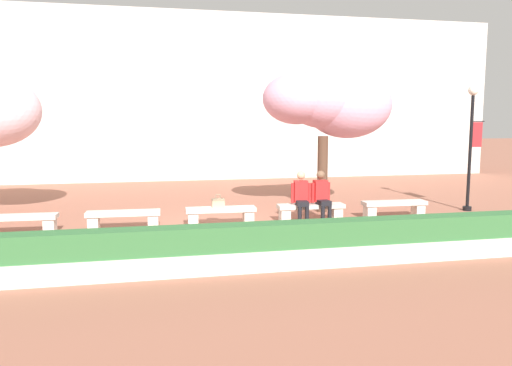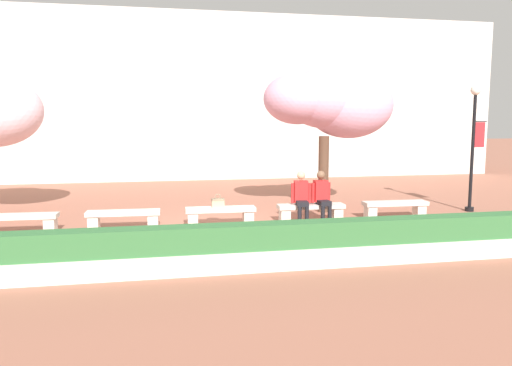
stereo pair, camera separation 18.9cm
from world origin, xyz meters
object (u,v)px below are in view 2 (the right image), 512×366
(person_seated_right, at_px, (322,195))
(person_seated_left, at_px, (301,195))
(lamp_post_with_banner, at_px, (474,136))
(stone_bench_center, at_px, (221,213))
(stone_bench_west_end, at_px, (19,221))
(stone_bench_near_east, at_px, (311,210))
(cherry_tree_main, at_px, (330,102))
(stone_bench_near_west, at_px, (124,217))
(stone_bench_east_end, at_px, (395,207))
(handbag, at_px, (218,202))

(person_seated_right, bearing_deg, person_seated_left, 179.95)
(lamp_post_with_banner, bearing_deg, person_seated_right, -172.50)
(stone_bench_center, bearing_deg, stone_bench_west_end, -180.00)
(stone_bench_near_east, height_order, cherry_tree_main, cherry_tree_main)
(stone_bench_near_west, xyz_separation_m, stone_bench_east_end, (6.89, 0.00, 0.00))
(stone_bench_center, distance_m, person_seated_right, 2.59)
(stone_bench_center, bearing_deg, stone_bench_near_east, 0.00)
(stone_bench_near_west, relative_size, lamp_post_with_banner, 0.49)
(stone_bench_near_west, distance_m, stone_bench_east_end, 6.89)
(cherry_tree_main, height_order, lamp_post_with_banner, cherry_tree_main)
(stone_bench_near_east, bearing_deg, stone_bench_west_end, -180.00)
(person_seated_left, bearing_deg, handbag, 179.31)
(stone_bench_center, xyz_separation_m, stone_bench_east_end, (4.59, 0.00, 0.00))
(cherry_tree_main, bearing_deg, stone_bench_near_east, -124.69)
(stone_bench_west_end, bearing_deg, stone_bench_near_west, 0.00)
(stone_bench_near_west, relative_size, cherry_tree_main, 0.43)
(stone_bench_west_end, xyz_separation_m, stone_bench_center, (4.59, 0.00, 0.00))
(handbag, distance_m, lamp_post_with_banner, 7.42)
(stone_bench_west_end, distance_m, person_seated_right, 7.17)
(stone_bench_near_west, height_order, stone_bench_center, same)
(stone_bench_west_end, xyz_separation_m, stone_bench_near_west, (2.30, 0.00, 0.00))
(stone_bench_near_east, relative_size, person_seated_right, 1.33)
(stone_bench_west_end, distance_m, lamp_post_with_banner, 11.91)
(stone_bench_west_end, xyz_separation_m, person_seated_left, (6.62, -0.05, 0.40))
(stone_bench_near_west, xyz_separation_m, lamp_post_with_banner, (9.46, 0.55, 1.83))
(stone_bench_center, xyz_separation_m, person_seated_right, (2.56, -0.05, 0.40))
(person_seated_right, bearing_deg, stone_bench_center, 178.80)
(person_seated_right, relative_size, handbag, 3.81)
(stone_bench_east_end, bearing_deg, person_seated_left, -178.82)
(stone_bench_west_end, relative_size, stone_bench_near_west, 1.00)
(stone_bench_center, height_order, cherry_tree_main, cherry_tree_main)
(stone_bench_near_west, bearing_deg, cherry_tree_main, 13.64)
(stone_bench_west_end, distance_m, person_seated_left, 6.63)
(stone_bench_near_east, xyz_separation_m, cherry_tree_main, (0.93, 1.34, 2.75))
(handbag, bearing_deg, stone_bench_east_end, 0.34)
(stone_bench_near_west, xyz_separation_m, handbag, (2.23, -0.03, 0.28))
(stone_bench_near_east, bearing_deg, handbag, -179.33)
(stone_bench_near_east, relative_size, handbag, 5.05)
(stone_bench_near_west, distance_m, handbag, 2.25)
(stone_bench_center, bearing_deg, lamp_post_with_banner, 4.41)
(stone_bench_near_east, height_order, stone_bench_east_end, same)
(stone_bench_east_end, xyz_separation_m, person_seated_left, (-2.57, -0.05, 0.40))
(person_seated_right, height_order, cherry_tree_main, cherry_tree_main)
(stone_bench_west_end, height_order, lamp_post_with_banner, lamp_post_with_banner)
(person_seated_left, bearing_deg, cherry_tree_main, 49.32)
(stone_bench_near_east, height_order, person_seated_left, person_seated_left)
(stone_bench_near_west, distance_m, person_seated_left, 4.34)
(stone_bench_near_west, height_order, cherry_tree_main, cherry_tree_main)
(stone_bench_near_east, bearing_deg, stone_bench_east_end, 0.00)
(stone_bench_east_end, height_order, cherry_tree_main, cherry_tree_main)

